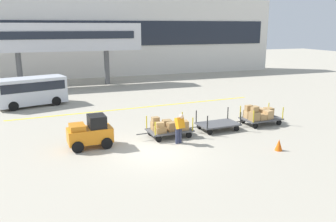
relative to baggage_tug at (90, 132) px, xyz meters
name	(u,v)px	position (x,y,z in m)	size (l,w,h in m)	color
ground_plane	(153,151)	(2.72, -1.50, -0.75)	(120.00, 120.00, 0.00)	#A8A08E
apron_lead_line	(141,107)	(4.46, 7.30, -0.75)	(18.12, 0.20, 0.01)	yellow
terminal_building	(86,37)	(2.72, 24.48, 3.75)	(46.96, 2.51, 9.00)	silver
jet_bridge	(44,38)	(-1.85, 18.49, 3.94)	(16.94, 3.00, 6.03)	silver
baggage_tug	(90,132)	(0.00, 0.00, 0.00)	(2.17, 1.35, 1.58)	orange
baggage_cart_lead	(169,127)	(4.11, 0.26, -0.22)	(3.04, 1.55, 1.10)	#4C4C4F
baggage_cart_middle	(218,124)	(7.14, 0.48, -0.41)	(3.04, 1.55, 1.10)	#4C4C4F
baggage_cart_tail	(259,115)	(10.03, 0.70, -0.16)	(3.04, 1.55, 1.23)	#4C4C4F
baggage_handler	(179,127)	(4.25, -0.94, 0.11)	(0.50, 0.51, 1.56)	#2D334C
shuttle_van	(31,89)	(-2.99, 10.48, 0.48)	(5.14, 3.16, 2.10)	silver
safety_cone_near	(279,145)	(8.35, -3.42, -0.48)	(0.36, 0.36, 0.55)	#EA590F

